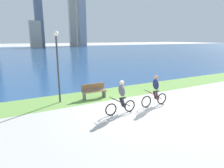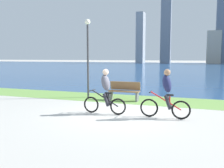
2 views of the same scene
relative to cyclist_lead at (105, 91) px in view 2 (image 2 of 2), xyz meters
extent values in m
plane|color=#B2AFA8|center=(0.57, 0.28, -0.83)|extent=(300.00, 300.00, 0.00)
cube|color=#6B9947|center=(0.57, 3.37, -0.82)|extent=(120.00, 2.60, 0.01)
cube|color=navy|center=(0.57, 46.33, -0.83)|extent=(300.00, 83.32, 0.00)
torus|color=black|center=(-0.57, 0.00, -0.53)|extent=(0.60, 0.06, 0.60)
torus|color=black|center=(0.49, 0.00, -0.53)|extent=(0.60, 0.06, 0.60)
cylinder|color=black|center=(-0.01, 0.00, -0.25)|extent=(1.03, 0.04, 0.59)
cylinder|color=black|center=(0.12, 0.00, -0.30)|extent=(0.04, 0.04, 0.45)
cube|color=black|center=(0.12, 0.00, -0.05)|extent=(0.24, 0.10, 0.05)
cylinder|color=black|center=(-0.52, 0.00, 0.03)|extent=(0.03, 0.52, 0.03)
ellipsoid|color=#595966|center=(0.01, 0.00, 0.33)|extent=(0.40, 0.36, 0.65)
sphere|color=beige|center=(0.01, 0.00, 0.71)|extent=(0.22, 0.22, 0.22)
cylinder|color=#26262D|center=(0.07, -0.10, -0.29)|extent=(0.27, 0.11, 0.49)
cylinder|color=#26262D|center=(0.07, 0.10, -0.29)|extent=(0.27, 0.11, 0.49)
torus|color=black|center=(1.60, 0.10, -0.51)|extent=(0.64, 0.06, 0.64)
torus|color=black|center=(2.68, 0.10, -0.51)|extent=(0.64, 0.06, 0.64)
cylinder|color=red|center=(2.16, 0.10, -0.23)|extent=(1.05, 0.04, 0.61)
cylinder|color=red|center=(2.30, 0.10, -0.28)|extent=(0.04, 0.04, 0.47)
cube|color=black|center=(2.30, 0.10, -0.02)|extent=(0.24, 0.10, 0.05)
cylinder|color=black|center=(1.65, 0.10, 0.06)|extent=(0.03, 0.52, 0.03)
ellipsoid|color=#1E234C|center=(2.19, 0.10, 0.36)|extent=(0.40, 0.36, 0.65)
sphere|color=#A57A59|center=(2.19, 0.10, 0.74)|extent=(0.22, 0.22, 0.22)
cylinder|color=#26262D|center=(2.25, 0.00, -0.26)|extent=(0.27, 0.11, 0.49)
cylinder|color=#26262D|center=(2.25, 0.20, -0.26)|extent=(0.27, 0.11, 0.49)
cube|color=brown|center=(-0.18, 2.87, -0.38)|extent=(1.50, 0.45, 0.04)
cube|color=brown|center=(-0.18, 3.06, -0.13)|extent=(1.50, 0.11, 0.40)
cube|color=#595960|center=(0.47, 2.87, -0.60)|extent=(0.08, 0.37, 0.45)
cube|color=#595960|center=(-0.83, 2.87, -0.60)|extent=(0.08, 0.37, 0.45)
cylinder|color=#38383D|center=(-2.20, 3.16, 1.04)|extent=(0.10, 0.10, 3.73)
sphere|color=white|center=(-2.20, 3.16, 3.00)|extent=(0.28, 0.28, 0.28)
cube|color=#8C939E|center=(-18.44, 81.94, 8.33)|extent=(2.68, 4.20, 18.31)
cube|color=slate|center=(-8.61, 77.15, 11.17)|extent=(3.34, 2.25, 24.00)
cube|color=#ADA899|center=(6.51, 77.48, 4.36)|extent=(4.24, 3.55, 10.38)
cube|color=slate|center=(8.42, 78.05, 9.66)|extent=(2.92, 3.43, 20.97)
camera|label=1|loc=(-4.64, -7.62, 2.74)|focal=31.13mm
camera|label=2|loc=(3.29, -8.28, 1.24)|focal=39.60mm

